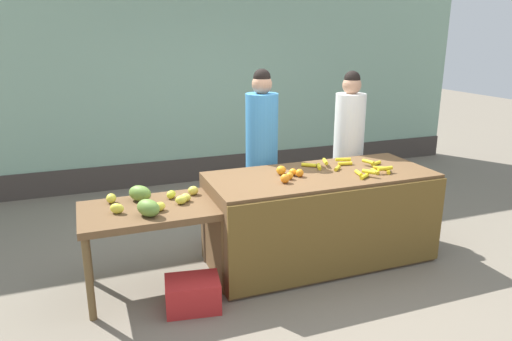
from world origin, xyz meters
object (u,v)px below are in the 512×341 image
produce_crate (193,294)px  produce_sack (225,222)px  vendor_woman_blue_shirt (262,156)px  vendor_woman_white_shirt (348,149)px

produce_crate → produce_sack: (0.61, 1.12, 0.11)m
vendor_woman_blue_shirt → produce_sack: bearing=-177.0°
produce_crate → produce_sack: 1.28m
vendor_woman_blue_shirt → produce_crate: bearing=-132.5°
produce_crate → produce_sack: bearing=61.2°
vendor_woman_white_shirt → produce_crate: size_ratio=4.06×
produce_crate → vendor_woman_white_shirt: bearing=28.8°
vendor_woman_blue_shirt → produce_sack: vendor_woman_blue_shirt is taller
vendor_woman_blue_shirt → produce_sack: size_ratio=3.89×
vendor_woman_blue_shirt → vendor_woman_white_shirt: (1.08, 0.02, -0.03)m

